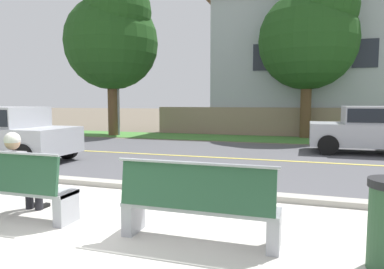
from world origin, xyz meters
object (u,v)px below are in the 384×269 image
(streetlamp, at_px, (119,46))
(shade_tree_far_left, at_px, (113,35))
(seated_person_grey, at_px, (19,171))
(car_silver_far, at_px, (380,128))
(bench_right, at_px, (198,206))
(car_silver_near, at_px, (1,131))
(shade_tree_left, at_px, (311,33))
(bench_left, at_px, (11,188))

(streetlamp, relative_size, shade_tree_far_left, 1.04)
(seated_person_grey, bearing_deg, car_silver_far, 53.55)
(streetlamp, bearing_deg, shade_tree_far_left, -102.94)
(car_silver_far, xyz_separation_m, shade_tree_far_left, (-11.34, 2.81, 4.05))
(bench_right, relative_size, shade_tree_far_left, 0.25)
(seated_person_grey, height_order, car_silver_near, car_silver_near)
(bench_right, relative_size, streetlamp, 0.24)
(car_silver_near, xyz_separation_m, shade_tree_far_left, (-0.78, 7.61, 4.05))
(shade_tree_far_left, distance_m, shade_tree_left, 9.33)
(bench_left, height_order, shade_tree_far_left, shade_tree_far_left)
(car_silver_near, bearing_deg, bench_right, -28.86)
(bench_right, bearing_deg, car_silver_far, 68.12)
(bench_left, height_order, car_silver_far, car_silver_far)
(shade_tree_far_left, bearing_deg, bench_left, -66.27)
(car_silver_near, xyz_separation_m, car_silver_far, (10.55, 4.80, 0.00))
(car_silver_far, distance_m, shade_tree_left, 6.36)
(streetlamp, bearing_deg, shade_tree_left, 8.27)
(car_silver_far, height_order, shade_tree_far_left, shade_tree_far_left)
(seated_person_grey, bearing_deg, car_silver_near, 138.86)
(car_silver_far, xyz_separation_m, streetlamp, (-11.25, 3.18, 3.58))
(car_silver_near, xyz_separation_m, shade_tree_left, (8.39, 9.30, 3.94))
(seated_person_grey, height_order, car_silver_far, car_silver_far)
(bench_left, bearing_deg, shade_tree_left, 72.67)
(car_silver_near, height_order, shade_tree_left, shade_tree_left)
(bench_left, relative_size, shade_tree_left, 0.26)
(bench_left, xyz_separation_m, bench_right, (2.79, 0.00, 0.00))
(streetlamp, distance_m, shade_tree_far_left, 0.61)
(seated_person_grey, xyz_separation_m, shade_tree_left, (4.13, 13.02, 4.12))
(seated_person_grey, relative_size, shade_tree_left, 0.17)
(shade_tree_left, bearing_deg, car_silver_near, -132.05)
(car_silver_near, distance_m, car_silver_far, 11.59)
(car_silver_near, relative_size, streetlamp, 0.55)
(bench_left, xyz_separation_m, streetlamp, (-4.97, 11.87, 3.97))
(seated_person_grey, bearing_deg, shade_tree_left, 72.41)
(streetlamp, height_order, shade_tree_far_left, streetlamp)
(bench_left, distance_m, seated_person_grey, 0.28)
(bench_right, distance_m, shade_tree_far_left, 14.62)
(shade_tree_far_left, bearing_deg, car_silver_near, -84.11)
(car_silver_far, bearing_deg, shade_tree_far_left, 166.08)
(car_silver_near, bearing_deg, car_silver_far, 24.46)
(car_silver_far, bearing_deg, streetlamp, 164.22)
(car_silver_far, xyz_separation_m, shade_tree_left, (-2.16, 4.50, 3.94))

